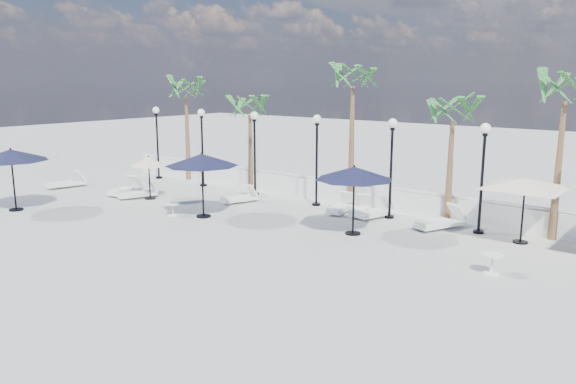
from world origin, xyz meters
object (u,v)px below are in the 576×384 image
Objects in this scene: lounger_1 at (138,193)px; lounger_4 at (360,209)px; parasol_navy_left at (11,155)px; parasol_cream_sq_a at (526,179)px; lounger_6 at (376,212)px; parasol_navy_mid at (202,160)px; parasol_navy_right at (354,174)px; lounger_2 at (125,189)px; lounger_3 at (239,198)px; lounger_0 at (66,183)px; lounger_7 at (440,222)px; parasol_cream_small at (149,162)px; lounger_5 at (341,207)px.

lounger_4 is at bearing 40.94° from lounger_1.
parasol_navy_left is 19.37m from parasol_cream_sq_a.
parasol_navy_mid is at bearing -128.13° from lounger_6.
parasol_navy_right is at bearing -63.49° from lounger_6.
lounger_2 is 1.13× the size of lounger_3.
parasol_navy_left is (-12.13, -8.18, 2.04)m from lounger_6.
lounger_7 is at bearing 24.86° from lounger_0.
lounger_4 is at bearing 116.57° from parasol_navy_right.
lounger_4 is at bearing -157.39° from lounger_7.
parasol_navy_left reaches higher than lounger_0.
parasol_cream_sq_a is (20.51, 4.25, 1.91)m from lounger_0.
parasol_cream_sq_a is at bearing 24.91° from parasol_navy_left.
parasol_cream_small is (1.72, 0.11, 1.43)m from lounger_2.
lounger_6 is 5.77m from parasol_cream_sq_a.
parasol_navy_mid is (-4.59, -4.13, 2.02)m from lounger_4.
lounger_5 is (8.70, 3.44, 0.00)m from lounger_1.
parasol_navy_mid reaches higher than lounger_2.
lounger_4 is 3.35m from lounger_7.
lounger_6 is at bearing 27.12° from lounger_0.
lounger_1 is 11.01m from parasol_navy_right.
lounger_1 is 10.16m from lounger_4.
lounger_6 is (0.71, 0.00, 0.00)m from lounger_4.
lounger_7 is (2.64, 0.00, 0.03)m from lounger_6.
lounger_1 is at bearing -133.59° from lounger_3.
lounger_0 is 0.69× the size of parasol_navy_mid.
parasol_cream_sq_a is (16.82, 3.42, 1.91)m from lounger_2.
parasol_cream_sq_a reaches higher than lounger_2.
parasol_navy_mid is at bearing -143.53° from lounger_5.
lounger_3 is (4.25, 2.18, -0.01)m from lounger_1.
parasol_navy_right is at bearing 25.65° from lounger_1.
parasol_cream_sq_a is at bearing 13.76° from lounger_6.
lounger_3 is 0.37× the size of parasol_cream_sq_a.
parasol_cream_sq_a is (10.75, 4.11, -0.09)m from parasol_navy_mid.
lounger_0 is at bearing -143.25° from lounger_3.
lounger_3 is 0.62× the size of parasol_navy_mid.
lounger_3 is 0.65× the size of parasol_navy_right.
lounger_2 is at bearing -175.84° from parasol_navy_right.
lounger_0 is 0.98× the size of lounger_2.
lounger_6 reaches higher than lounger_4.
lounger_4 reaches higher than lounger_3.
lounger_2 is 0.68× the size of parasol_navy_left.
lounger_4 is 0.39× the size of parasol_cream_sq_a.
lounger_6 is 0.66× the size of parasol_navy_mid.
lounger_5 is 7.23m from parasol_cream_sq_a.
lounger_6 is at bearing 34.00° from parasol_navy_left.
lounger_6 reaches higher than lounger_5.
lounger_2 reaches higher than lounger_4.
parasol_navy_mid is at bearing 12.11° from lounger_0.
lounger_3 is at bearing 177.55° from lounger_4.
parasol_navy_right is at bearing -152.34° from parasol_cream_sq_a.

